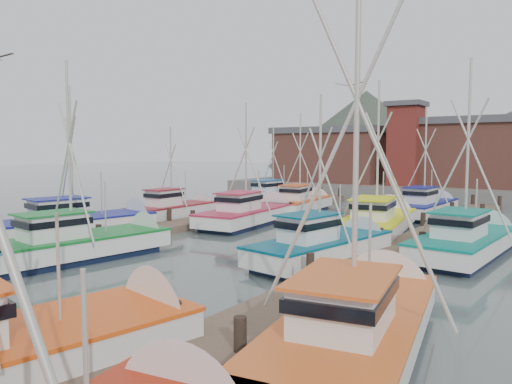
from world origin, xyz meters
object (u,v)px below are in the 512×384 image
Objects in this scene: lookout_tower at (406,143)px; boat_12 at (303,204)px; boat_1 at (11,353)px; boat_8 at (251,214)px; boat_4 at (87,244)px.

boat_12 is (-2.58, -16.71, -4.87)m from lookout_tower.
boat_1 is 1.06× the size of boat_8.
boat_4 is 1.00× the size of boat_8.
lookout_tower is 0.84× the size of boat_1.
boat_1 is 22.95m from boat_8.
boat_1 is at bearing -73.83° from boat_8.
boat_4 is at bearing 147.58° from boat_1.
boat_4 is 12.71m from boat_8.
boat_1 is at bearing -79.89° from boat_12.
lookout_tower is 37.26m from boat_4.
lookout_tower is at bearing 78.43° from boat_8.
boat_1 is 30.06m from boat_12.
boat_4 reaches higher than boat_8.
boat_4 reaches higher than boat_1.
boat_8 is (0.18, 12.71, -0.00)m from boat_4.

